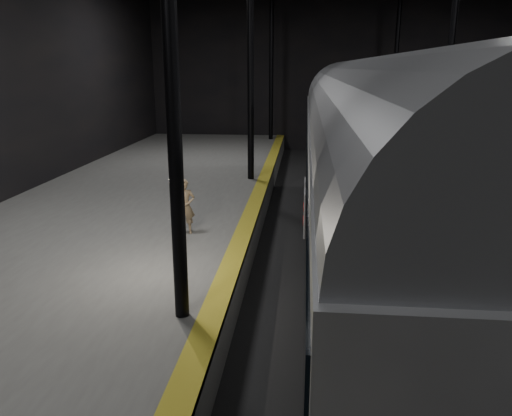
# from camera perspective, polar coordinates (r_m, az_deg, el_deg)

# --- Properties ---
(ground) EXTENTS (44.00, 44.00, 0.00)m
(ground) POSITION_cam_1_polar(r_m,az_deg,el_deg) (13.59, 11.95, -8.45)
(ground) COLOR black
(ground) RESTS_ON ground
(platform_left) EXTENTS (9.00, 43.80, 1.00)m
(platform_left) POSITION_cam_1_polar(r_m,az_deg,el_deg) (14.56, -18.84, -5.19)
(platform_left) COLOR #51514E
(platform_left) RESTS_ON ground
(tactile_strip) EXTENTS (0.50, 43.80, 0.01)m
(tactile_strip) POSITION_cam_1_polar(r_m,az_deg,el_deg) (13.22, -1.96, -4.09)
(tactile_strip) COLOR olive
(tactile_strip) RESTS_ON platform_left
(track) EXTENTS (2.40, 43.00, 0.24)m
(track) POSITION_cam_1_polar(r_m,az_deg,el_deg) (13.56, 11.97, -8.19)
(track) COLOR #3F3328
(track) RESTS_ON ground
(train) EXTENTS (3.13, 20.92, 5.59)m
(train) POSITION_cam_1_polar(r_m,az_deg,el_deg) (13.22, 12.46, 5.05)
(train) COLOR #96999D
(train) RESTS_ON ground
(woman) EXTENTS (0.64, 0.50, 1.55)m
(woman) POSITION_cam_1_polar(r_m,az_deg,el_deg) (13.99, -8.13, 0.18)
(woman) COLOR #9A7F5E
(woman) RESTS_ON platform_left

